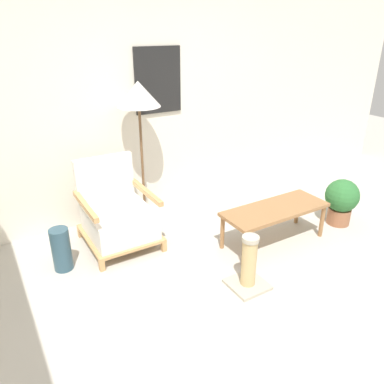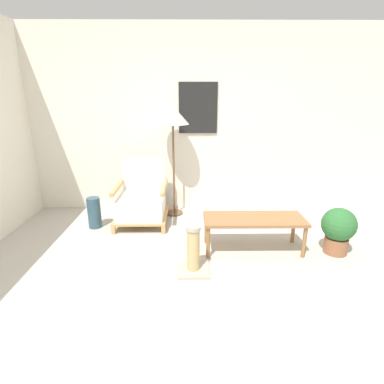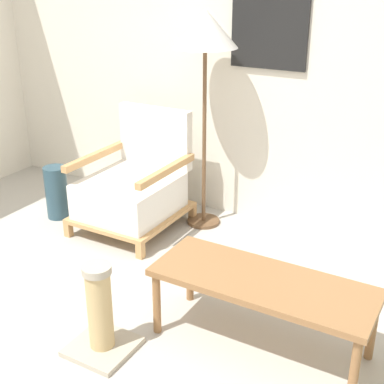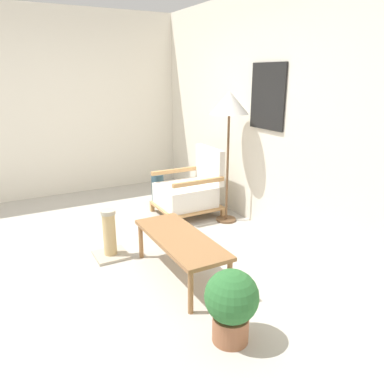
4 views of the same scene
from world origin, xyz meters
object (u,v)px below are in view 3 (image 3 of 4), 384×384
(floor_lamp, at_px, (205,37))
(vase, at_px, (57,192))
(armchair, at_px, (134,188))
(coffee_table, at_px, (262,287))
(scratching_post, at_px, (100,317))

(floor_lamp, bearing_deg, vase, -155.70)
(floor_lamp, xyz_separation_m, vase, (-1.06, -0.48, -1.20))
(armchair, distance_m, floor_lamp, 1.22)
(armchair, distance_m, vase, 0.66)
(armchair, relative_size, coffee_table, 0.76)
(floor_lamp, bearing_deg, scratching_post, -80.55)
(armchair, xyz_separation_m, coffee_table, (1.40, -0.84, 0.04))
(armchair, distance_m, scratching_post, 1.47)
(vase, bearing_deg, floor_lamp, 24.30)
(armchair, xyz_separation_m, vase, (-0.62, -0.18, -0.10))
(floor_lamp, xyz_separation_m, scratching_post, (0.26, -1.58, -1.21))
(vase, bearing_deg, coffee_table, -17.92)
(armchair, xyz_separation_m, scratching_post, (0.70, -1.28, -0.11))
(floor_lamp, distance_m, vase, 1.68)
(armchair, height_order, floor_lamp, floor_lamp)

